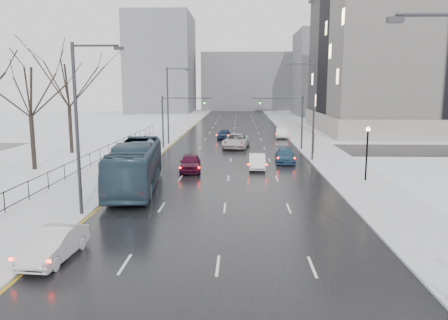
# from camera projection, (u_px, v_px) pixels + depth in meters

# --- Properties ---
(road) EXTENTS (16.00, 150.00, 0.04)m
(road) POSITION_uv_depth(u_px,v_px,m) (233.00, 138.00, 64.89)
(road) COLOR black
(road) RESTS_ON ground
(cross_road) EXTENTS (130.00, 10.00, 0.04)m
(cross_road) POSITION_uv_depth(u_px,v_px,m) (232.00, 149.00, 53.06)
(cross_road) COLOR black
(cross_road) RESTS_ON ground
(sidewalk_left) EXTENTS (5.00, 150.00, 0.16)m
(sidewalk_left) POSITION_uv_depth(u_px,v_px,m) (163.00, 137.00, 65.24)
(sidewalk_left) COLOR silver
(sidewalk_left) RESTS_ON ground
(sidewalk_right) EXTENTS (5.00, 150.00, 0.16)m
(sidewalk_right) POSITION_uv_depth(u_px,v_px,m) (304.00, 138.00, 64.51)
(sidewalk_right) COLOR silver
(sidewalk_right) RESTS_ON ground
(park_strip) EXTENTS (14.00, 150.00, 0.12)m
(park_strip) POSITION_uv_depth(u_px,v_px,m) (100.00, 137.00, 65.58)
(park_strip) COLOR white
(park_strip) RESTS_ON ground
(tree_park_d) EXTENTS (8.75, 8.75, 12.50)m
(tree_park_d) POSITION_uv_depth(u_px,v_px,m) (35.00, 170.00, 39.89)
(tree_park_d) COLOR black
(tree_park_d) RESTS_ON ground
(tree_park_e) EXTENTS (9.45, 9.45, 13.50)m
(tree_park_e) POSITION_uv_depth(u_px,v_px,m) (72.00, 154.00, 49.76)
(tree_park_e) COLOR black
(tree_park_e) RESTS_ON ground
(iron_fence) EXTENTS (0.06, 70.00, 1.30)m
(iron_fence) POSITION_uv_depth(u_px,v_px,m) (69.00, 169.00, 35.63)
(iron_fence) COLOR black
(iron_fence) RESTS_ON sidewalk_left
(streetlight_r_mid) EXTENTS (2.95, 0.25, 10.00)m
(streetlight_r_mid) POSITION_uv_depth(u_px,v_px,m) (312.00, 106.00, 43.96)
(streetlight_r_mid) COLOR #2D2D33
(streetlight_r_mid) RESTS_ON ground
(streetlight_l_near) EXTENTS (2.95, 0.25, 10.00)m
(streetlight_l_near) POSITION_uv_depth(u_px,v_px,m) (80.00, 121.00, 24.82)
(streetlight_l_near) COLOR #2D2D33
(streetlight_l_near) RESTS_ON ground
(streetlight_l_far) EXTENTS (2.95, 0.25, 10.00)m
(streetlight_l_far) POSITION_uv_depth(u_px,v_px,m) (170.00, 102.00, 56.36)
(streetlight_l_far) COLOR #2D2D33
(streetlight_l_far) RESTS_ON ground
(lamppost_r_mid) EXTENTS (0.36, 0.36, 4.28)m
(lamppost_r_mid) POSITION_uv_depth(u_px,v_px,m) (367.00, 146.00, 34.45)
(lamppost_r_mid) COLOR black
(lamppost_r_mid) RESTS_ON sidewalk_right
(mast_signal_right) EXTENTS (6.10, 0.33, 6.50)m
(mast_signal_right) POSITION_uv_depth(u_px,v_px,m) (293.00, 116.00, 52.13)
(mast_signal_right) COLOR #2D2D33
(mast_signal_right) RESTS_ON ground
(mast_signal_left) EXTENTS (6.10, 0.33, 6.50)m
(mast_signal_left) POSITION_uv_depth(u_px,v_px,m) (171.00, 116.00, 52.63)
(mast_signal_left) COLOR #2D2D33
(mast_signal_left) RESTS_ON ground
(no_uturn_sign) EXTENTS (0.60, 0.06, 2.70)m
(no_uturn_sign) POSITION_uv_depth(u_px,v_px,m) (314.00, 135.00, 48.42)
(no_uturn_sign) COLOR #2D2D33
(no_uturn_sign) RESTS_ON sidewalk_right
(civic_building) EXTENTS (41.00, 31.00, 24.80)m
(civic_building) POSITION_uv_depth(u_px,v_px,m) (442.00, 65.00, 73.63)
(civic_building) COLOR gray
(civic_building) RESTS_ON ground
(bldg_far_right) EXTENTS (24.00, 20.00, 22.00)m
(bldg_far_right) POSITION_uv_depth(u_px,v_px,m) (341.00, 73.00, 116.28)
(bldg_far_right) COLOR slate
(bldg_far_right) RESTS_ON ground
(bldg_far_left) EXTENTS (18.00, 22.00, 28.00)m
(bldg_far_left) POSITION_uv_depth(u_px,v_px,m) (161.00, 64.00, 127.38)
(bldg_far_left) COLOR slate
(bldg_far_left) RESTS_ON ground
(bldg_far_center) EXTENTS (30.00, 18.00, 18.00)m
(bldg_far_center) POSITION_uv_depth(u_px,v_px,m) (249.00, 82.00, 142.09)
(bldg_far_center) COLOR slate
(bldg_far_center) RESTS_ON ground
(sedan_left_near) EXTENTS (1.81, 4.28, 1.37)m
(sedan_left_near) POSITION_uv_depth(u_px,v_px,m) (54.00, 245.00, 19.12)
(sedan_left_near) COLOR silver
(sedan_left_near) RESTS_ON road
(bus) EXTENTS (4.18, 12.63, 3.45)m
(bus) POSITION_uv_depth(u_px,v_px,m) (136.00, 166.00, 32.30)
(bus) COLOR #2B4153
(bus) RESTS_ON road
(sedan_center_near) EXTENTS (2.24, 4.77, 1.58)m
(sedan_center_near) POSITION_uv_depth(u_px,v_px,m) (190.00, 163.00, 39.08)
(sedan_center_near) COLOR #410B24
(sedan_center_near) RESTS_ON road
(sedan_right_near) EXTENTS (1.57, 4.23, 1.38)m
(sedan_right_near) POSITION_uv_depth(u_px,v_px,m) (257.00, 162.00, 40.25)
(sedan_right_near) COLOR white
(sedan_right_near) RESTS_ON road
(sedan_right_cross) EXTENTS (3.68, 6.53, 1.72)m
(sedan_right_cross) POSITION_uv_depth(u_px,v_px,m) (236.00, 141.00, 54.10)
(sedan_right_cross) COLOR #BABABF
(sedan_right_cross) RESTS_ON road
(sedan_right_far) EXTENTS (2.12, 4.77, 1.36)m
(sedan_right_far) POSITION_uv_depth(u_px,v_px,m) (285.00, 156.00, 43.72)
(sedan_right_far) COLOR navy
(sedan_right_far) RESTS_ON road
(sedan_center_far) EXTENTS (1.92, 4.18, 1.39)m
(sedan_center_far) POSITION_uv_depth(u_px,v_px,m) (224.00, 134.00, 63.50)
(sedan_center_far) COLOR #182A48
(sedan_center_far) RESTS_ON road
(sedan_right_distant) EXTENTS (1.92, 4.65, 1.50)m
(sedan_right_distant) POSITION_uv_depth(u_px,v_px,m) (282.00, 133.00, 64.58)
(sedan_right_distant) COLOR white
(sedan_right_distant) RESTS_ON road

